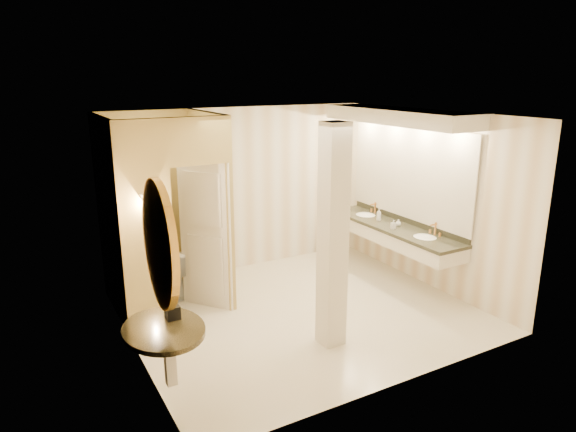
% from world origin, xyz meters
% --- Properties ---
extents(floor, '(4.50, 4.50, 0.00)m').
position_xyz_m(floor, '(0.00, 0.00, 0.00)').
color(floor, silver).
rests_on(floor, ground).
extents(ceiling, '(4.50, 4.50, 0.00)m').
position_xyz_m(ceiling, '(0.00, 0.00, 2.70)').
color(ceiling, white).
rests_on(ceiling, wall_back).
extents(wall_back, '(4.50, 0.02, 2.70)m').
position_xyz_m(wall_back, '(0.00, 2.00, 1.35)').
color(wall_back, white).
rests_on(wall_back, floor).
extents(wall_front, '(4.50, 0.02, 2.70)m').
position_xyz_m(wall_front, '(0.00, -2.00, 1.35)').
color(wall_front, white).
rests_on(wall_front, floor).
extents(wall_left, '(0.02, 4.00, 2.70)m').
position_xyz_m(wall_left, '(-2.25, 0.00, 1.35)').
color(wall_left, white).
rests_on(wall_left, floor).
extents(wall_right, '(0.02, 4.00, 2.70)m').
position_xyz_m(wall_right, '(2.25, 0.00, 1.35)').
color(wall_right, white).
rests_on(wall_right, floor).
extents(toilet_closet, '(1.50, 1.55, 2.70)m').
position_xyz_m(toilet_closet, '(-1.13, 0.96, 1.39)').
color(toilet_closet, tan).
rests_on(toilet_closet, floor).
extents(wall_sconce, '(0.14, 0.14, 0.42)m').
position_xyz_m(wall_sconce, '(-1.93, 0.43, 1.73)').
color(wall_sconce, '#DA9346').
rests_on(wall_sconce, toilet_closet).
extents(vanity, '(0.75, 2.83, 2.09)m').
position_xyz_m(vanity, '(1.98, 0.40, 1.63)').
color(vanity, silver).
rests_on(vanity, floor).
extents(console_shelf, '(0.96, 0.96, 1.93)m').
position_xyz_m(console_shelf, '(-2.21, -1.19, 1.34)').
color(console_shelf, black).
rests_on(console_shelf, floor).
extents(pillar, '(0.28, 0.28, 2.70)m').
position_xyz_m(pillar, '(-0.11, -0.90, 1.35)').
color(pillar, silver).
rests_on(pillar, floor).
extents(tissue_box, '(0.13, 0.13, 0.13)m').
position_xyz_m(tissue_box, '(-2.09, -1.04, 0.94)').
color(tissue_box, black).
rests_on(tissue_box, console_shelf).
extents(toilet, '(0.45, 0.74, 0.73)m').
position_xyz_m(toilet, '(-1.36, 1.42, 0.36)').
color(toilet, white).
rests_on(toilet, floor).
extents(soap_bottle_a, '(0.06, 0.06, 0.14)m').
position_xyz_m(soap_bottle_a, '(1.82, 0.25, 0.94)').
color(soap_bottle_a, beige).
rests_on(soap_bottle_a, vanity).
extents(soap_bottle_b, '(0.11, 0.11, 0.11)m').
position_xyz_m(soap_bottle_b, '(1.98, 0.31, 0.93)').
color(soap_bottle_b, silver).
rests_on(soap_bottle_b, vanity).
extents(soap_bottle_c, '(0.10, 0.10, 0.20)m').
position_xyz_m(soap_bottle_c, '(1.92, 0.72, 0.98)').
color(soap_bottle_c, '#C6B28C').
rests_on(soap_bottle_c, vanity).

